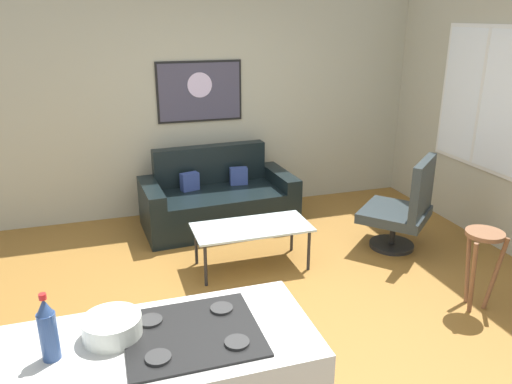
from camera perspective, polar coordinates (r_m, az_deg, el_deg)
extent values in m
cube|color=brown|center=(4.26, 1.92, -13.31)|extent=(6.40, 6.40, 0.04)
cube|color=#A9A691|center=(5.98, -5.77, 10.92)|extent=(6.40, 0.05, 2.80)
cube|color=black|center=(5.70, -4.22, -1.88)|extent=(1.37, 0.91, 0.42)
cube|color=black|center=(5.87, -5.28, 3.17)|extent=(1.33, 0.24, 0.44)
cube|color=black|center=(5.52, -11.70, -2.15)|extent=(0.23, 0.84, 0.57)
cube|color=black|center=(5.92, 2.72, -0.27)|extent=(0.23, 0.84, 0.57)
cube|color=navy|center=(5.66, -7.55, 1.19)|extent=(0.22, 0.15, 0.20)
cube|color=navy|center=(5.81, -1.99, 1.84)|extent=(0.21, 0.12, 0.20)
cube|color=silver|center=(4.69, -0.50, -4.03)|extent=(1.10, 0.52, 0.02)
cylinder|color=#232326|center=(4.48, -5.76, -8.30)|extent=(0.03, 0.03, 0.40)
cylinder|color=#232326|center=(4.75, 6.02, -6.62)|extent=(0.03, 0.03, 0.40)
cylinder|color=#232326|center=(4.87, -6.84, -6.00)|extent=(0.03, 0.03, 0.40)
cylinder|color=#232326|center=(5.12, 4.10, -4.59)|extent=(0.03, 0.03, 0.40)
cylinder|color=black|center=(5.44, 15.15, -5.83)|extent=(0.45, 0.45, 0.04)
cylinder|color=black|center=(5.36, 15.33, -4.01)|extent=(0.06, 0.06, 0.34)
cube|color=#293235|center=(5.30, 15.48, -2.43)|extent=(0.90, 0.90, 0.10)
cube|color=#293235|center=(5.14, 18.43, 0.48)|extent=(0.53, 0.49, 0.56)
cylinder|color=brown|center=(4.33, 24.61, -4.35)|extent=(0.30, 0.30, 0.03)
cylinder|color=brown|center=(4.55, 22.97, -7.69)|extent=(0.04, 0.12, 0.65)
cylinder|color=brown|center=(4.36, 23.43, -8.99)|extent=(0.13, 0.09, 0.65)
cylinder|color=brown|center=(4.50, 25.59, -8.42)|extent=(0.13, 0.09, 0.65)
cube|color=black|center=(2.37, -7.24, -15.65)|extent=(0.60, 0.52, 0.01)
cylinder|color=#2D2D2D|center=(2.23, -11.07, -17.99)|extent=(0.11, 0.11, 0.01)
cylinder|color=#2D2D2D|center=(2.28, -2.18, -16.71)|extent=(0.11, 0.11, 0.01)
cylinder|color=#2D2D2D|center=(2.46, -11.89, -14.11)|extent=(0.11, 0.11, 0.01)
cylinder|color=#2D2D2D|center=(2.50, -3.94, -13.06)|extent=(0.11, 0.11, 0.01)
cylinder|color=navy|center=(2.32, -22.50, -14.93)|extent=(0.08, 0.08, 0.22)
cone|color=navy|center=(2.24, -22.97, -11.91)|extent=(0.07, 0.07, 0.07)
cylinder|color=red|center=(2.22, -23.13, -10.89)|extent=(0.03, 0.03, 0.02)
cylinder|color=silver|center=(2.42, -15.95, -15.41)|extent=(0.14, 0.14, 0.01)
cylinder|color=silver|center=(2.40, -16.05, -14.56)|extent=(0.26, 0.26, 0.10)
cube|color=black|center=(5.92, -6.43, 11.29)|extent=(0.99, 0.01, 0.70)
cube|color=#423F52|center=(5.91, -6.42, 11.28)|extent=(0.94, 0.02, 0.65)
cylinder|color=silver|center=(5.89, -6.42, 12.01)|extent=(0.28, 0.01, 0.28)
cube|color=silver|center=(5.77, 24.29, 9.72)|extent=(0.02, 1.24, 1.46)
cube|color=white|center=(5.76, 24.21, 9.73)|extent=(0.01, 1.16, 1.38)
cube|color=silver|center=(5.76, 24.18, 9.73)|extent=(0.01, 0.04, 1.38)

